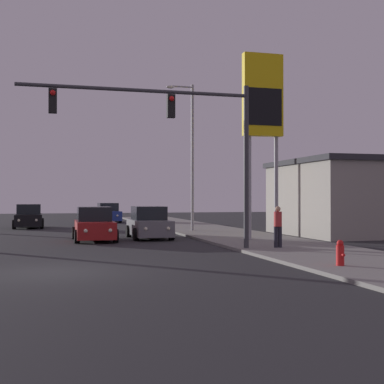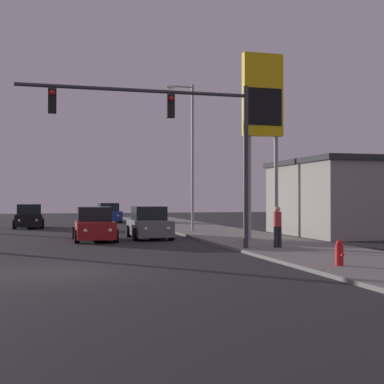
{
  "view_description": "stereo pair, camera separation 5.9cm",
  "coord_description": "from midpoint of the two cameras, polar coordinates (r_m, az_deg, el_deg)",
  "views": [
    {
      "loc": [
        -0.2,
        -15.82,
        2.12
      ],
      "look_at": [
        7.26,
        12.08,
        2.45
      ],
      "focal_mm": 50.0,
      "sensor_mm": 36.0,
      "label": 1
    },
    {
      "loc": [
        -0.14,
        -15.84,
        2.12
      ],
      "look_at": [
        7.26,
        12.08,
        2.45
      ],
      "focal_mm": 50.0,
      "sensor_mm": 36.0,
      "label": 2
    }
  ],
  "objects": [
    {
      "name": "traffic_light_mast",
      "position": [
        20.87,
        -1.05,
        6.76
      ],
      "size": [
        8.94,
        0.36,
        6.5
      ],
      "color": "#38383D",
      "rests_on": "sidewalk_right"
    },
    {
      "name": "building_gas_station",
      "position": [
        32.81,
        18.79,
        -0.54
      ],
      "size": [
        10.3,
        8.3,
        4.3
      ],
      "color": "gray",
      "rests_on": "ground"
    },
    {
      "name": "car_blue",
      "position": [
        47.34,
        -8.87,
        -2.28
      ],
      "size": [
        2.04,
        4.34,
        1.68
      ],
      "rotation": [
        0.0,
        0.0,
        3.18
      ],
      "color": "navy",
      "rests_on": "ground"
    },
    {
      "name": "pedestrian_on_sidewalk",
      "position": [
        21.92,
        9.19,
        -3.48
      ],
      "size": [
        0.34,
        0.32,
        1.67
      ],
      "color": "#23232D",
      "rests_on": "sidewalk_right"
    },
    {
      "name": "ground_plane",
      "position": [
        15.97,
        -14.25,
        -8.26
      ],
      "size": [
        120.0,
        120.0,
        0.0
      ],
      "primitive_type": "plane",
      "color": "#28282B"
    },
    {
      "name": "sidewalk_right",
      "position": [
        27.66,
        5.68,
        -4.91
      ],
      "size": [
        5.0,
        60.0,
        0.12
      ],
      "color": "gray",
      "rests_on": "ground"
    },
    {
      "name": "car_grey",
      "position": [
        28.1,
        -4.54,
        -3.41
      ],
      "size": [
        2.04,
        4.31,
        1.68
      ],
      "rotation": [
        0.0,
        0.0,
        3.14
      ],
      "color": "slate",
      "rests_on": "ground"
    },
    {
      "name": "car_red",
      "position": [
        26.97,
        -10.33,
        -3.52
      ],
      "size": [
        2.04,
        4.32,
        1.68
      ],
      "rotation": [
        0.0,
        0.0,
        3.13
      ],
      "color": "maroon",
      "rests_on": "ground"
    },
    {
      "name": "car_black",
      "position": [
        39.49,
        -16.94,
        -2.59
      ],
      "size": [
        2.04,
        4.32,
        1.68
      ],
      "rotation": [
        0.0,
        0.0,
        3.16
      ],
      "color": "black",
      "rests_on": "ground"
    },
    {
      "name": "street_lamp",
      "position": [
        33.03,
        -0.11,
        4.56
      ],
      "size": [
        1.74,
        0.24,
        9.0
      ],
      "color": "#99999E",
      "rests_on": "sidewalk_right"
    },
    {
      "name": "fire_hydrant",
      "position": [
        16.5,
        15.55,
        -6.31
      ],
      "size": [
        0.24,
        0.34,
        0.76
      ],
      "color": "red",
      "rests_on": "sidewalk_right"
    },
    {
      "name": "gas_station_sign",
      "position": [
        26.44,
        7.61,
        9.15
      ],
      "size": [
        2.0,
        0.42,
        9.0
      ],
      "color": "#99999E",
      "rests_on": "sidewalk_right"
    }
  ]
}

